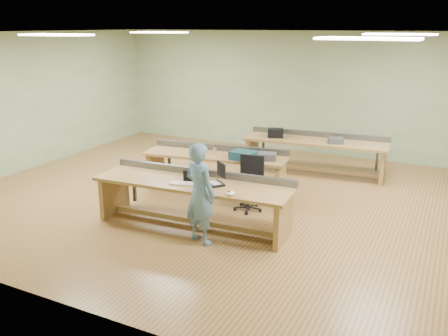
% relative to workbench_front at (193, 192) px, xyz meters
% --- Properties ---
extents(floor, '(10.00, 10.00, 0.00)m').
position_rel_workbench_front_xyz_m(floor, '(0.04, 1.34, -0.56)').
color(floor, olive).
rests_on(floor, ground).
extents(ceiling, '(10.00, 10.00, 0.00)m').
position_rel_workbench_front_xyz_m(ceiling, '(0.04, 1.34, 2.44)').
color(ceiling, silver).
rests_on(ceiling, wall_back).
extents(wall_back, '(10.00, 0.04, 3.00)m').
position_rel_workbench_front_xyz_m(wall_back, '(0.04, 5.34, 0.94)').
color(wall_back, '#9BB186').
rests_on(wall_back, floor).
extents(wall_front, '(10.00, 0.04, 3.00)m').
position_rel_workbench_front_xyz_m(wall_front, '(0.04, -2.66, 0.94)').
color(wall_front, '#9BB186').
rests_on(wall_front, floor).
extents(wall_left, '(0.04, 8.00, 3.00)m').
position_rel_workbench_front_xyz_m(wall_left, '(-4.96, 1.34, 0.94)').
color(wall_left, '#9BB186').
rests_on(wall_left, floor).
extents(fluor_panels, '(6.20, 3.50, 0.03)m').
position_rel_workbench_front_xyz_m(fluor_panels, '(0.04, 1.34, 2.41)').
color(fluor_panels, white).
rests_on(fluor_panels, ceiling).
extents(workbench_front, '(3.25, 1.05, 0.86)m').
position_rel_workbench_front_xyz_m(workbench_front, '(0.00, 0.00, 0.00)').
color(workbench_front, '#AD8B49').
rests_on(workbench_front, floor).
extents(workbench_mid, '(2.84, 1.10, 0.86)m').
position_rel_workbench_front_xyz_m(workbench_mid, '(-0.45, 1.65, -0.01)').
color(workbench_mid, '#AD8B49').
rests_on(workbench_mid, floor).
extents(workbench_back, '(3.10, 1.06, 0.86)m').
position_rel_workbench_front_xyz_m(workbench_back, '(0.95, 3.64, -0.00)').
color(workbench_back, '#AD8B49').
rests_on(workbench_back, floor).
extents(person, '(0.65, 0.53, 1.54)m').
position_rel_workbench_front_xyz_m(person, '(0.40, -0.49, 0.20)').
color(person, slate).
rests_on(person, floor).
extents(laptop_base, '(0.38, 0.37, 0.03)m').
position_rel_workbench_front_xyz_m(laptop_base, '(0.38, 0.01, 0.20)').
color(laptop_base, black).
rests_on(laptop_base, workbench_front).
extents(laptop_screen, '(0.24, 0.19, 0.23)m').
position_rel_workbench_front_xyz_m(laptop_screen, '(0.45, 0.10, 0.42)').
color(laptop_screen, black).
rests_on(laptop_screen, laptop_base).
extents(keyboard, '(0.51, 0.27, 0.03)m').
position_rel_workbench_front_xyz_m(keyboard, '(-0.03, -0.19, 0.20)').
color(keyboard, beige).
rests_on(keyboard, workbench_front).
extents(trackball_mouse, '(0.15, 0.17, 0.06)m').
position_rel_workbench_front_xyz_m(trackball_mouse, '(0.81, -0.31, 0.22)').
color(trackball_mouse, white).
rests_on(trackball_mouse, workbench_front).
extents(camera_bag, '(0.29, 0.23, 0.17)m').
position_rel_workbench_front_xyz_m(camera_bag, '(-0.05, 0.06, 0.27)').
color(camera_bag, black).
rests_on(camera_bag, workbench_front).
extents(task_chair, '(0.56, 0.56, 0.95)m').
position_rel_workbench_front_xyz_m(task_chair, '(0.51, 1.05, -0.22)').
color(task_chair, black).
rests_on(task_chair, floor).
extents(parts_bin_teal, '(0.48, 0.38, 0.16)m').
position_rel_workbench_front_xyz_m(parts_bin_teal, '(0.18, 1.52, 0.26)').
color(parts_bin_teal, '#153A45').
rests_on(parts_bin_teal, workbench_mid).
extents(parts_bin_grey, '(0.50, 0.39, 0.12)m').
position_rel_workbench_front_xyz_m(parts_bin_grey, '(0.53, 1.71, 0.25)').
color(parts_bin_grey, '#3A3A3C').
rests_on(parts_bin_grey, workbench_mid).
extents(mug, '(0.14, 0.14, 0.09)m').
position_rel_workbench_front_xyz_m(mug, '(-0.15, 1.69, 0.23)').
color(mug, '#3A3A3C').
rests_on(mug, workbench_mid).
extents(drinks_can, '(0.09, 0.09, 0.12)m').
position_rel_workbench_front_xyz_m(drinks_can, '(-0.45, 1.61, 0.25)').
color(drinks_can, silver).
rests_on(drinks_can, workbench_mid).
extents(storage_box_back, '(0.40, 0.35, 0.19)m').
position_rel_workbench_front_xyz_m(storage_box_back, '(0.08, 3.49, 0.28)').
color(storage_box_back, black).
rests_on(storage_box_back, workbench_back).
extents(tray_back, '(0.37, 0.33, 0.12)m').
position_rel_workbench_front_xyz_m(tray_back, '(1.41, 3.52, 0.25)').
color(tray_back, '#3A3A3C').
rests_on(tray_back, workbench_back).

